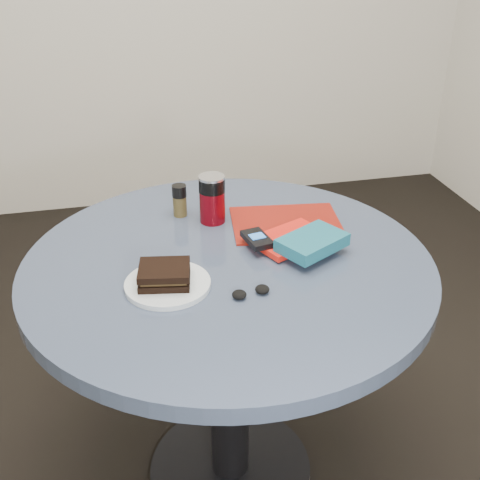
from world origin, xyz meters
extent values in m
plane|color=black|center=(0.00, 0.00, 0.00)|extent=(4.00, 4.00, 0.00)
cylinder|color=black|center=(0.00, 0.00, 0.01)|extent=(0.48, 0.48, 0.03)
cylinder|color=black|center=(0.00, 0.00, 0.37)|extent=(0.11, 0.11, 0.68)
cylinder|color=#323E54|center=(0.00, 0.00, 0.73)|extent=(1.00, 1.00, 0.04)
cylinder|color=silver|center=(-0.16, -0.09, 0.76)|extent=(0.25, 0.25, 0.01)
cube|color=black|center=(-0.16, -0.09, 0.77)|extent=(0.13, 0.11, 0.02)
cube|color=#372815|center=(-0.16, -0.09, 0.78)|extent=(0.11, 0.10, 0.01)
cube|color=black|center=(-0.16, -0.09, 0.79)|extent=(0.13, 0.11, 0.02)
cylinder|color=#5A040D|center=(0.00, 0.21, 0.79)|extent=(0.09, 0.09, 0.09)
cylinder|color=black|center=(0.00, 0.21, 0.86)|extent=(0.09, 0.09, 0.04)
cylinder|color=silver|center=(0.00, 0.21, 0.88)|extent=(0.09, 0.09, 0.01)
cylinder|color=#453B1D|center=(-0.08, 0.26, 0.78)|extent=(0.04, 0.04, 0.06)
cylinder|color=black|center=(-0.08, 0.26, 0.82)|extent=(0.04, 0.04, 0.03)
cube|color=maroon|center=(0.19, 0.15, 0.75)|extent=(0.32, 0.25, 0.01)
cube|color=red|center=(0.17, 0.04, 0.76)|extent=(0.22, 0.19, 0.02)
cube|color=#16566A|center=(0.20, -0.03, 0.79)|extent=(0.19, 0.17, 0.03)
cube|color=black|center=(0.08, 0.03, 0.78)|extent=(0.07, 0.10, 0.01)
cube|color=blue|center=(0.08, 0.03, 0.79)|extent=(0.04, 0.04, 0.00)
ellipsoid|color=black|center=(-0.01, -0.17, 0.76)|extent=(0.04, 0.04, 0.02)
ellipsoid|color=black|center=(0.04, -0.16, 0.76)|extent=(0.04, 0.04, 0.02)
camera|label=1|loc=(-0.25, -1.23, 1.50)|focal=45.00mm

